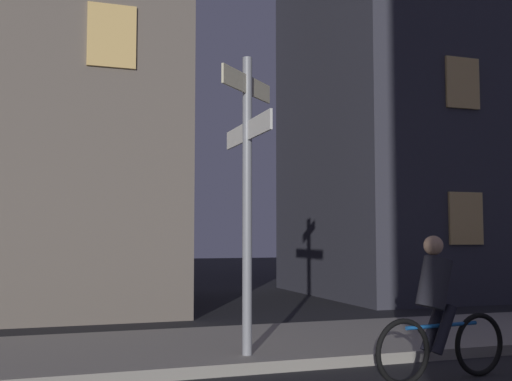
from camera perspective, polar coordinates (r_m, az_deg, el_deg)
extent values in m
cube|color=gray|center=(9.18, 3.70, -13.81)|extent=(40.00, 2.92, 0.14)
cylinder|color=gray|center=(7.76, -0.82, -1.23)|extent=(0.12, 0.12, 3.74)
cube|color=beige|center=(7.98, -0.80, 9.73)|extent=(0.93, 0.93, 0.24)
cube|color=white|center=(7.86, -0.81, 5.49)|extent=(0.03, 1.77, 0.24)
torus|color=black|center=(7.78, 19.86, -13.18)|extent=(0.72, 0.15, 0.72)
torus|color=black|center=(7.05, 13.39, -14.28)|extent=(0.72, 0.15, 0.72)
cylinder|color=#1959A5|center=(7.36, 16.75, -11.81)|extent=(1.00, 0.17, 0.04)
cylinder|color=#26262D|center=(7.25, 16.09, -8.17)|extent=(0.49, 0.37, 0.61)
sphere|color=tan|center=(7.23, 16.02, -4.89)|extent=(0.22, 0.22, 0.22)
cylinder|color=black|center=(7.40, 15.99, -12.02)|extent=(0.35, 0.16, 0.55)
cylinder|color=black|center=(7.27, 16.95, -12.14)|extent=(0.35, 0.16, 0.55)
cube|color=#F2C672|center=(12.22, -13.13, 13.71)|extent=(0.90, 0.06, 1.20)
cube|color=#F2C672|center=(14.94, 18.77, -2.44)|extent=(0.90, 0.06, 1.20)
cube|color=#F2C672|center=(15.35, 18.49, 9.38)|extent=(0.90, 0.06, 1.20)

